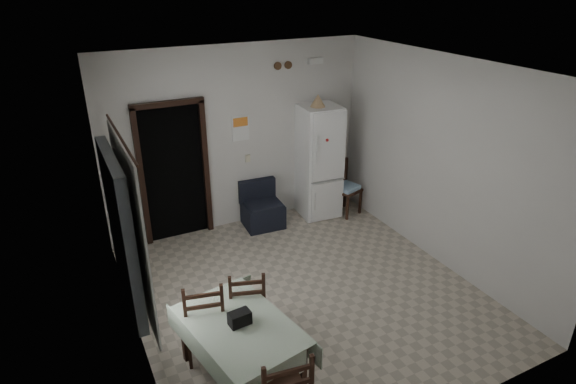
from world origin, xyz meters
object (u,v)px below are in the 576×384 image
(fridge, at_px, (318,162))
(dining_chair_far_right, at_px, (247,302))
(dining_chair_far_left, at_px, (204,316))
(corner_chair, at_px, (347,189))
(dining_table, at_px, (241,351))
(navy_seat, at_px, (263,205))

(fridge, bearing_deg, dining_chair_far_right, -129.15)
(dining_chair_far_left, xyz_separation_m, dining_chair_far_right, (0.51, 0.05, -0.03))
(corner_chair, bearing_deg, dining_table, -155.72)
(dining_chair_far_left, relative_size, dining_chair_far_right, 1.05)
(corner_chair, height_order, dining_table, corner_chair)
(fridge, relative_size, dining_table, 1.43)
(corner_chair, height_order, dining_chair_far_right, dining_chair_far_right)
(fridge, height_order, corner_chair, fridge)
(fridge, distance_m, navy_seat, 1.18)
(navy_seat, relative_size, dining_chair_far_right, 0.77)
(corner_chair, xyz_separation_m, dining_table, (-3.00, -2.66, -0.12))
(fridge, height_order, dining_chair_far_right, fridge)
(navy_seat, distance_m, corner_chair, 1.49)
(fridge, distance_m, dining_chair_far_left, 3.70)
(fridge, height_order, navy_seat, fridge)
(dining_chair_far_left, bearing_deg, dining_table, 126.86)
(navy_seat, distance_m, dining_chair_far_left, 2.98)
(navy_seat, xyz_separation_m, corner_chair, (1.47, -0.24, 0.09))
(fridge, xyz_separation_m, dining_chair_far_left, (-2.78, -2.41, -0.44))
(dining_table, bearing_deg, dining_chair_far_right, 50.99)
(dining_chair_far_left, bearing_deg, navy_seat, -112.98)
(navy_seat, bearing_deg, fridge, 4.00)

